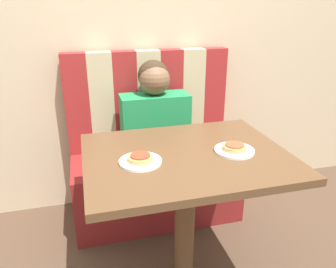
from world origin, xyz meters
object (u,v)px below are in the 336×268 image
Objects in this scene: plate_right at (234,151)px; pizza_left at (140,158)px; person at (155,112)px; plate_left at (140,162)px; pizza_right at (235,147)px.

pizza_left is at bearing -180.00° from plate_right.
person reaches higher than pizza_left.
pizza_left reaches higher than plate_right.
plate_left is at bearing -107.72° from person.
person is 0.72m from plate_left.
pizza_right reaches higher than plate_right.
plate_right is 1.69× the size of pizza_right.
person reaches higher than plate_left.
plate_left is at bearing 180.00° from plate_right.
person is 3.43× the size of plate_right.
person is at bearing 72.28° from pizza_left.
person is 5.78× the size of pizza_left.
pizza_left is (-0.22, -0.69, 0.03)m from person.
person reaches higher than pizza_right.
person reaches higher than plate_right.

